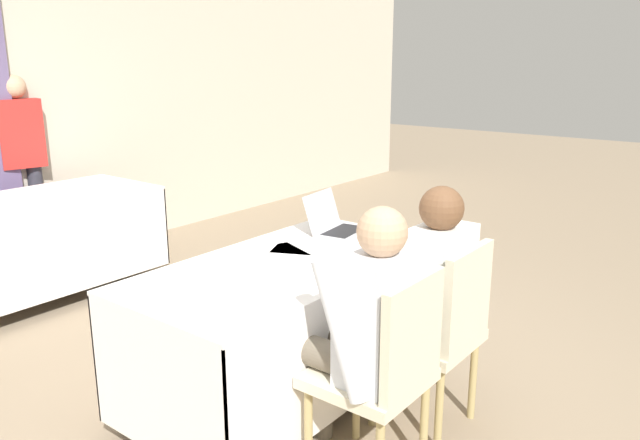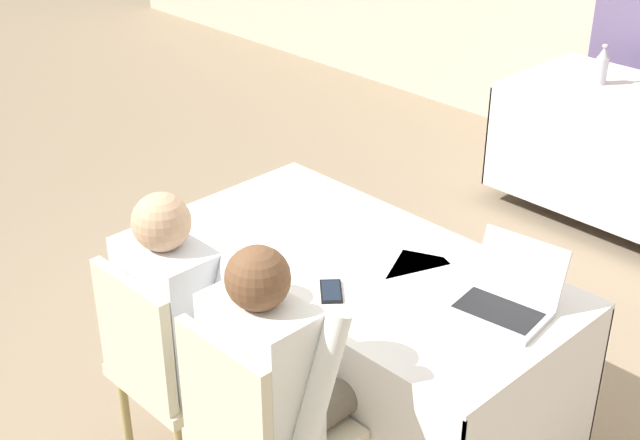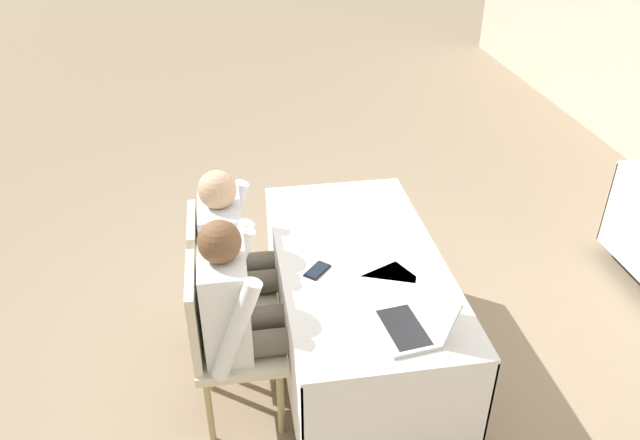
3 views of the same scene
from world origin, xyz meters
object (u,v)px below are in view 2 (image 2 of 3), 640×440
at_px(water_bottle, 602,66).
at_px(person_checkered_shirt, 189,315).
at_px(chair_near_left, 169,364).
at_px(chair_near_right, 257,430).
at_px(laptop, 505,299).
at_px(person_white_shirt, 280,377).
at_px(cell_phone, 331,291).

xyz_separation_m(water_bottle, person_checkered_shirt, (0.16, -3.04, -0.18)).
bearing_deg(chair_near_left, person_checkered_shirt, -90.00).
distance_m(chair_near_left, person_checkered_shirt, 0.19).
height_order(chair_near_left, chair_near_right, same).
xyz_separation_m(laptop, chair_near_left, (-0.82, -0.84, -0.28)).
distance_m(laptop, chair_near_right, 0.95).
xyz_separation_m(water_bottle, chair_near_left, (0.16, -3.15, -0.34)).
bearing_deg(water_bottle, chair_near_right, -78.33).
relative_size(water_bottle, person_checkered_shirt, 0.19).
bearing_deg(person_white_shirt, chair_near_right, 90.00).
relative_size(chair_near_right, person_white_shirt, 0.78).
distance_m(laptop, cell_phone, 0.61).
bearing_deg(water_bottle, chair_near_left, -87.03).
relative_size(cell_phone, person_checkered_shirt, 0.14).
distance_m(chair_near_right, person_checkered_shirt, 0.52).
xyz_separation_m(laptop, person_checkered_shirt, (-0.82, -0.74, -0.12)).
bearing_deg(chair_near_right, laptop, -111.57).
bearing_deg(person_white_shirt, person_checkered_shirt, 0.00).
height_order(water_bottle, person_checkered_shirt, person_checkered_shirt).
height_order(water_bottle, chair_near_left, water_bottle).
distance_m(laptop, chair_near_left, 1.21).
height_order(person_checkered_shirt, person_white_shirt, same).
bearing_deg(chair_near_right, chair_near_left, 0.00).
xyz_separation_m(cell_phone, chair_near_right, (0.16, -0.49, -0.24)).
relative_size(cell_phone, chair_near_left, 0.17).
xyz_separation_m(laptop, cell_phone, (-0.49, -0.35, -0.04)).
bearing_deg(chair_near_left, laptop, -134.22).
height_order(laptop, person_white_shirt, person_white_shirt).
distance_m(laptop, water_bottle, 2.51).
xyz_separation_m(cell_phone, water_bottle, (-0.49, 2.66, 0.10)).
bearing_deg(chair_near_left, water_bottle, -87.03).
relative_size(laptop, chair_near_right, 0.39).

